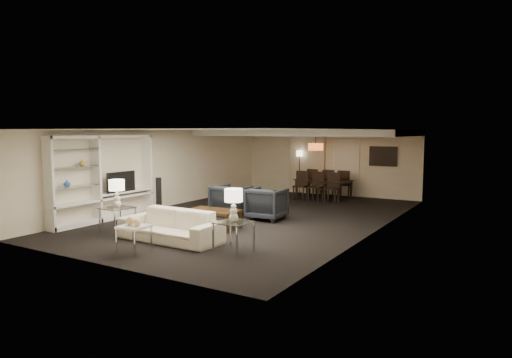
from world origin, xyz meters
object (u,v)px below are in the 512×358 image
object	(u,v)px
chair_nm	(316,187)
chair_fm	(330,183)
chair_nl	(300,185)
sofa	(171,226)
table_lamp_right	(234,205)
marble_table	(134,239)
coffee_table	(213,219)
table_lamp_left	(117,194)
armchair_right	(267,204)
chair_nr	(332,188)
floor_lamp	(299,172)
vase_amber	(82,163)
chair_fl	(315,182)
pendant_light	(316,147)
side_table_right	(234,237)
vase_blue	(67,183)
armchair_left	(231,200)
dining_table	(323,189)
chair_fr	(345,184)
floor_speaker	(159,196)
television	(119,182)
side_table_left	(118,220)

from	to	relation	value
chair_nm	chair_fm	size ratio (longest dim) A/B	1.00
chair_nl	sofa	bearing A→B (deg)	-94.35
table_lamp_right	marble_table	size ratio (longest dim) A/B	1.24
coffee_table	chair_fm	xyz separation A→B (m)	(0.38, 6.85, 0.28)
table_lamp_left	armchair_right	bearing A→B (deg)	55.12
table_lamp_right	chair_nr	size ratio (longest dim) A/B	0.66
chair_fm	floor_lamp	bearing A→B (deg)	-15.33
vase_amber	chair_nm	bearing A→B (deg)	63.08
floor_lamp	chair_fm	bearing A→B (deg)	-8.38
table_lamp_left	chair_nm	xyz separation A→B (m)	(2.08, 7.15, -0.44)
sofa	chair_fl	world-z (taller)	chair_fl
pendant_light	vase_amber	distance (m)	7.68
side_table_right	vase_blue	size ratio (longest dim) A/B	3.63
armchair_left	dining_table	distance (m)	4.61
chair_fr	armchair_right	bearing A→B (deg)	78.32
side_table_right	table_lamp_right	size ratio (longest dim) A/B	0.97
vase_amber	floor_speaker	distance (m)	2.43
dining_table	chair_nm	xyz separation A→B (m)	(0.00, -0.65, 0.17)
coffee_table	television	distance (m)	3.24
coffee_table	chair_nm	bearing A→B (deg)	86.07
vase_blue	chair_nl	xyz separation A→B (m)	(2.94, 7.45, -0.64)
armchair_left	television	distance (m)	3.24
side_table_right	chair_nl	size ratio (longest dim) A/B	0.64
table_lamp_right	floor_speaker	xyz separation A→B (m)	(-4.13, 2.23, -0.40)
vase_amber	chair_nr	xyz separation A→B (m)	(4.14, 6.97, -1.13)
television	dining_table	world-z (taller)	television
vase_amber	vase_blue	bearing A→B (deg)	-90.00
armchair_right	marble_table	distance (m)	4.44
pendant_light	floor_speaker	world-z (taller)	pendant_light
floor_speaker	chair_nl	xyz separation A→B (m)	(2.21, 4.93, -0.05)
armchair_left	floor_speaker	world-z (taller)	floor_speaker
armchair_right	chair_nm	bearing A→B (deg)	-90.33
floor_lamp	table_lamp_right	bearing A→B (deg)	-72.79
dining_table	chair_nr	xyz separation A→B (m)	(0.60, -0.65, 0.17)
chair_fr	chair_nl	bearing A→B (deg)	39.85
vase_amber	table_lamp_right	bearing A→B (deg)	-2.13
side_table_left	chair_nl	bearing A→B (deg)	78.30
table_lamp_right	chair_fr	xyz separation A→B (m)	(-0.72, 8.45, -0.44)
vase_blue	chair_fl	world-z (taller)	vase_blue
chair_nr	marble_table	bearing A→B (deg)	-99.82
chair_nl	floor_lamp	bearing A→B (deg)	110.83
television	vase_amber	world-z (taller)	vase_amber
sofa	chair_fr	distance (m)	8.51
chair_fm	marble_table	bearing A→B (deg)	80.76
vase_blue	dining_table	xyz separation A→B (m)	(3.54, 8.10, -0.81)
table_lamp_left	floor_speaker	size ratio (longest dim) A/B	0.61
chair_fr	floor_speaker	bearing A→B (deg)	53.82
chair_nr	floor_lamp	size ratio (longest dim) A/B	0.60
vase_blue	chair_nl	bearing A→B (deg)	68.47
floor_speaker	chair_nl	distance (m)	5.40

